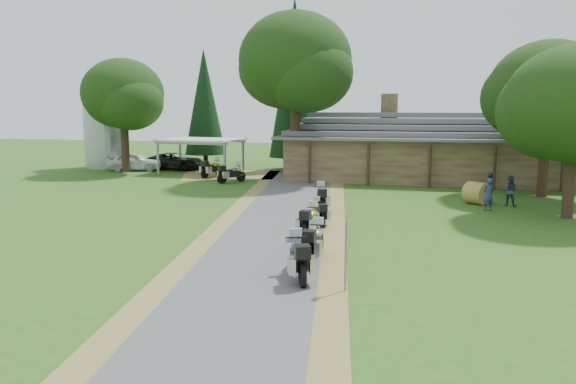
% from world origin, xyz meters
% --- Properties ---
extents(ground, '(120.00, 120.00, 0.00)m').
position_xyz_m(ground, '(0.00, 0.00, 0.00)').
color(ground, '#2C5818').
rests_on(ground, ground).
extents(driveway, '(51.95, 51.95, 0.00)m').
position_xyz_m(driveway, '(-0.50, 4.00, 0.00)').
color(driveway, '#4A4A4C').
rests_on(driveway, ground).
extents(lodge, '(21.40, 9.40, 4.90)m').
position_xyz_m(lodge, '(6.00, 24.00, 2.45)').
color(lodge, brown).
rests_on(lodge, ground).
extents(silo, '(3.63, 3.63, 7.10)m').
position_xyz_m(silo, '(-21.13, 25.45, 3.55)').
color(silo, gray).
rests_on(silo, ground).
extents(carport, '(6.62, 4.70, 2.73)m').
position_xyz_m(carport, '(-11.54, 23.49, 1.37)').
color(carport, silver).
rests_on(carport, ground).
extents(car_white_sedan, '(3.57, 6.09, 1.90)m').
position_xyz_m(car_white_sedan, '(-17.61, 23.97, 0.95)').
color(car_white_sedan, silver).
rests_on(car_white_sedan, ground).
extents(car_dark_suv, '(3.01, 5.75, 2.11)m').
position_xyz_m(car_dark_suv, '(-14.62, 25.42, 1.05)').
color(car_dark_suv, black).
rests_on(car_dark_suv, ground).
extents(motorcycle_row_a, '(1.39, 2.24, 1.46)m').
position_xyz_m(motorcycle_row_a, '(1.79, -1.65, 0.73)').
color(motorcycle_row_a, navy).
rests_on(motorcycle_row_a, ground).
extents(motorcycle_row_b, '(0.76, 2.06, 1.39)m').
position_xyz_m(motorcycle_row_b, '(1.88, 0.60, 0.70)').
color(motorcycle_row_b, '#9B9DA2').
rests_on(motorcycle_row_b, ground).
extents(motorcycle_row_c, '(0.77, 1.99, 1.33)m').
position_xyz_m(motorcycle_row_c, '(1.01, 4.24, 0.67)').
color(motorcycle_row_c, '#D8C000').
rests_on(motorcycle_row_c, ground).
extents(motorcycle_row_d, '(1.23, 1.83, 1.20)m').
position_xyz_m(motorcycle_row_d, '(0.98, 6.45, 0.60)').
color(motorcycle_row_d, '#B82308').
rests_on(motorcycle_row_d, ground).
extents(motorcycle_row_e, '(1.15, 2.23, 1.46)m').
position_xyz_m(motorcycle_row_e, '(0.55, 9.52, 0.73)').
color(motorcycle_row_e, black).
rests_on(motorcycle_row_e, ground).
extents(motorcycle_carport_a, '(1.37, 2.24, 1.46)m').
position_xyz_m(motorcycle_carport_a, '(-9.79, 21.27, 0.73)').
color(motorcycle_carport_a, '#CFCB0B').
rests_on(motorcycle_carport_a, ground).
extents(motorcycle_carport_b, '(1.75, 2.07, 1.41)m').
position_xyz_m(motorcycle_carport_b, '(-7.41, 18.79, 0.70)').
color(motorcycle_carport_b, slate).
rests_on(motorcycle_carport_b, ground).
extents(person_a, '(0.69, 0.64, 1.99)m').
position_xyz_m(person_a, '(8.80, 11.71, 1.00)').
color(person_a, navy).
rests_on(person_a, ground).
extents(person_b, '(0.64, 0.55, 1.92)m').
position_xyz_m(person_b, '(10.08, 13.47, 0.96)').
color(person_b, navy).
rests_on(person_b, ground).
extents(person_c, '(0.45, 0.60, 2.06)m').
position_xyz_m(person_c, '(9.12, 13.84, 1.03)').
color(person_c, navy).
rests_on(person_c, ground).
extents(hay_bale, '(1.64, 1.64, 1.21)m').
position_xyz_m(hay_bale, '(8.45, 13.69, 0.60)').
color(hay_bale, olive).
rests_on(hay_bale, ground).
extents(sign_post, '(0.38, 0.06, 2.09)m').
position_xyz_m(sign_post, '(3.36, -2.49, 1.04)').
color(sign_post, gray).
rests_on(sign_post, ground).
extents(oak_lodge_left, '(7.86, 7.86, 13.64)m').
position_xyz_m(oak_lodge_left, '(-3.30, 20.73, 6.82)').
color(oak_lodge_left, black).
rests_on(oak_lodge_left, ground).
extents(oak_lodge_right, '(6.86, 6.86, 9.95)m').
position_xyz_m(oak_lodge_right, '(12.45, 17.32, 4.97)').
color(oak_lodge_right, black).
rests_on(oak_lodge_right, ground).
extents(oak_driveway, '(6.49, 6.49, 8.71)m').
position_xyz_m(oak_driveway, '(12.29, 10.62, 4.36)').
color(oak_driveway, black).
rests_on(oak_driveway, ground).
extents(oak_silo, '(6.48, 6.48, 10.15)m').
position_xyz_m(oak_silo, '(-17.84, 22.92, 5.08)').
color(oak_silo, black).
rests_on(oak_silo, ground).
extents(cedar_near, '(4.19, 4.19, 13.99)m').
position_xyz_m(cedar_near, '(-4.84, 27.46, 6.99)').
color(cedar_near, black).
rests_on(cedar_near, ground).
extents(cedar_far, '(3.68, 3.68, 10.33)m').
position_xyz_m(cedar_far, '(-13.60, 29.63, 5.16)').
color(cedar_far, black).
rests_on(cedar_far, ground).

